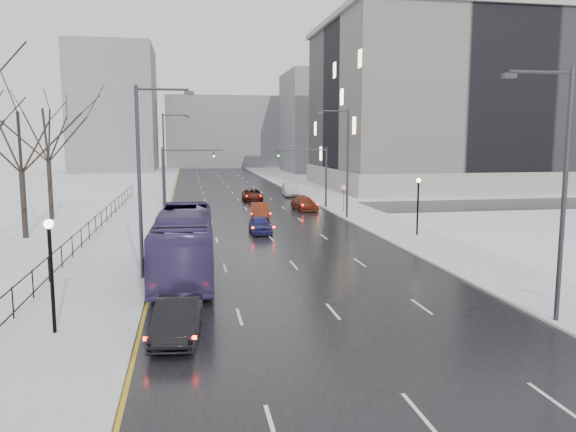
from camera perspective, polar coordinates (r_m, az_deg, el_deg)
road at (r=70.04m, az=-5.22°, el=1.83°), size 16.00×150.00×0.04m
cross_road at (r=58.18m, az=-4.19°, el=0.61°), size 130.00×10.00×0.04m
sidewalk_left at (r=69.93m, az=-13.83°, el=1.67°), size 5.00×150.00×0.16m
sidewalk_right at (r=71.70m, az=3.17°, el=2.04°), size 5.00×150.00×0.16m
park_strip at (r=71.18m, az=-21.48°, el=1.44°), size 14.00×150.00×0.12m
tree_park_d at (r=45.58m, az=-25.07°, el=-2.16°), size 8.75×8.75×12.50m
tree_park_e at (r=55.28m, az=-22.85°, el=-0.39°), size 9.45×9.45×13.50m
iron_fence at (r=40.54m, az=-20.02°, el=-1.75°), size 0.06×70.00×1.30m
streetlight_r_near at (r=24.07m, az=25.88°, el=2.96°), size 2.95×0.25×10.00m
streetlight_r_mid at (r=51.42m, az=5.83°, el=5.90°), size 2.95×0.25×10.00m
streetlight_l_near at (r=29.54m, az=-14.45°, el=4.26°), size 2.95×0.25×10.00m
streetlight_l_far at (r=61.47m, az=-12.28°, el=6.07°), size 2.95×0.25×10.00m
lamppost_l at (r=22.42m, az=-22.97°, el=-4.09°), size 0.36×0.36×4.28m
lamppost_r_mid at (r=43.13m, az=13.07°, el=1.80°), size 0.36×0.36×4.28m
mast_signal_right at (r=59.01m, az=2.88°, el=4.71°), size 6.10×0.33×6.50m
mast_signal_left at (r=57.51m, az=-11.53°, el=4.48°), size 6.10×0.33×6.50m
no_uturn_sign at (r=55.75m, az=5.68°, el=2.63°), size 0.60×0.06×2.70m
civic_building at (r=91.21m, az=16.80°, el=9.96°), size 41.00×31.00×24.80m
bldg_far_right at (r=129.01m, az=5.18°, el=9.45°), size 24.00×20.00×22.00m
bldg_far_left at (r=135.52m, az=-17.23°, el=10.33°), size 18.00×22.00×28.00m
bldg_far_center at (r=149.75m, az=-6.41°, el=8.45°), size 30.00×18.00×18.00m
sedan_left_near at (r=21.33m, az=-11.18°, el=-10.25°), size 1.98×4.56×1.46m
bus at (r=30.64m, az=-10.49°, el=-2.71°), size 3.33×12.66×3.50m
sedan_center_near at (r=43.65m, az=-2.85°, el=-0.90°), size 1.57×3.91×1.33m
sedan_right_near at (r=51.51m, az=-2.86°, el=0.53°), size 1.92×4.59×1.48m
sedan_right_cross at (r=66.80m, az=-3.65°, el=2.16°), size 2.40×4.97×1.36m
sedan_right_far at (r=57.93m, az=1.67°, el=1.29°), size 2.42×4.85×1.35m
sedan_right_distant at (r=71.90m, az=0.25°, el=2.69°), size 2.13×5.15×1.66m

